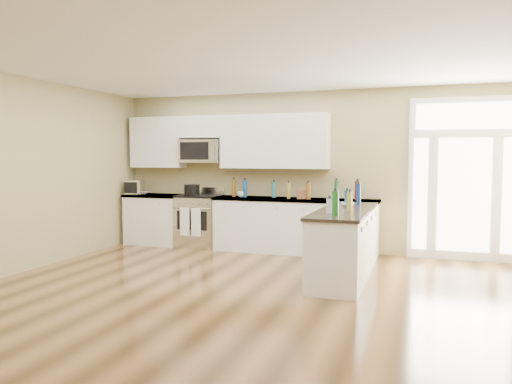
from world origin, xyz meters
TOP-DOWN VIEW (x-y plane):
  - ground at (0.00, 0.00)m, footprint 8.00×8.00m
  - room_shell at (0.00, 0.00)m, footprint 8.00×8.00m
  - back_cabinet_left at (-2.87, 3.69)m, footprint 1.10×0.66m
  - back_cabinet_right at (-0.16, 3.69)m, footprint 2.85×0.66m
  - peninsula_cabinet at (0.93, 2.24)m, footprint 0.69×2.32m
  - upper_cabinet_left at (-2.88, 3.83)m, footprint 1.04×0.33m
  - upper_cabinet_right at (-0.57, 3.83)m, footprint 1.94×0.33m
  - upper_cabinet_short at (-1.95, 3.83)m, footprint 0.82×0.33m
  - microwave at (-1.95, 3.80)m, footprint 0.78×0.41m
  - entry_door at (2.55, 3.95)m, footprint 1.70×0.10m
  - kitchen_range at (-1.96, 3.69)m, footprint 0.77×0.69m
  - stockpot at (-2.06, 3.61)m, footprint 0.31×0.31m
  - toaster_oven at (-3.27, 3.60)m, footprint 0.36×0.31m
  - cardboard_box at (-0.01, 3.67)m, footprint 0.23×0.19m
  - bowl_left at (-3.13, 3.68)m, footprint 0.23×0.23m
  - bowl_peninsula at (0.90, 2.65)m, footprint 0.20×0.20m
  - cup_counter at (-1.11, 3.63)m, footprint 0.13×0.13m
  - counter_bottles at (0.28, 3.05)m, footprint 2.39×2.43m

SIDE VIEW (x-z plane):
  - ground at x=0.00m, z-range 0.00..0.00m
  - peninsula_cabinet at x=0.93m, z-range -0.04..0.90m
  - back_cabinet_right at x=-0.16m, z-range -0.03..0.91m
  - back_cabinet_left at x=-2.87m, z-range -0.03..0.91m
  - kitchen_range at x=-1.96m, z-range -0.06..1.02m
  - bowl_left at x=-3.13m, z-range 0.94..0.99m
  - bowl_peninsula at x=0.90m, z-range 0.94..1.00m
  - cup_counter at x=-1.11m, z-range 0.94..1.04m
  - cardboard_box at x=-0.01m, z-range 0.94..1.10m
  - stockpot at x=-2.06m, z-range 0.95..1.16m
  - toaster_oven at x=-3.27m, z-range 0.94..1.21m
  - counter_bottles at x=0.28m, z-range 0.92..1.24m
  - entry_door at x=2.55m, z-range 0.00..2.60m
  - room_shell at x=0.00m, z-range -2.29..5.71m
  - microwave at x=-1.95m, z-range 1.55..1.97m
  - upper_cabinet_left at x=-2.88m, z-range 1.45..2.40m
  - upper_cabinet_right at x=-0.57m, z-range 1.45..2.40m
  - upper_cabinet_short at x=-1.95m, z-range 2.00..2.40m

